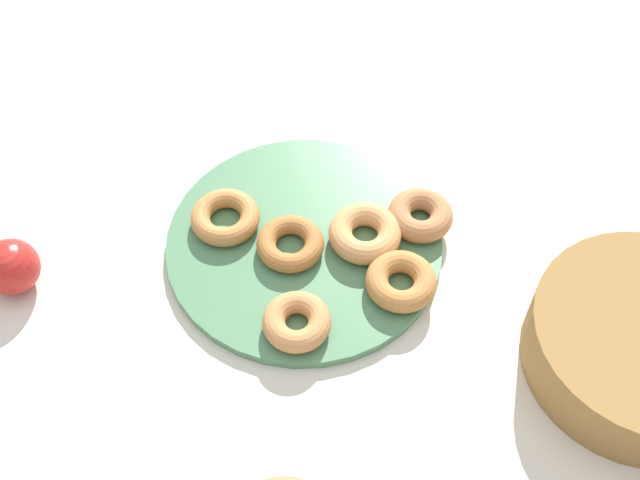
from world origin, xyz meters
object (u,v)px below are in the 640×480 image
(donut_5, at_px, (401,281))
(donut_1, at_px, (420,215))
(donut_0, at_px, (365,233))
(donut_3, at_px, (225,217))
(donut_plate, at_px, (304,243))
(donut_2, at_px, (293,246))
(donut_4, at_px, (297,322))
(apple, at_px, (11,267))

(donut_5, bearing_deg, donut_1, -148.81)
(donut_0, xyz_separation_m, donut_3, (0.11, -0.14, -0.00))
(donut_plate, distance_m, donut_2, 0.03)
(donut_plate, bearing_deg, donut_3, -56.51)
(donut_plate, height_order, donut_3, donut_3)
(donut_0, relative_size, donut_5, 1.07)
(donut_5, bearing_deg, donut_3, -66.11)
(donut_0, distance_m, donut_4, 0.15)
(donut_1, bearing_deg, donut_2, -25.58)
(donut_4, bearing_deg, donut_3, -100.47)
(donut_1, distance_m, donut_3, 0.25)
(donut_2, xyz_separation_m, apple, (0.28, -0.20, 0.01))
(donut_3, relative_size, donut_4, 1.10)
(donut_1, distance_m, donut_5, 0.10)
(donut_1, relative_size, donut_4, 1.04)
(donut_0, height_order, donut_1, same)
(donut_3, relative_size, donut_5, 1.03)
(donut_5, bearing_deg, donut_4, -17.53)
(donut_2, bearing_deg, donut_0, 149.31)
(apple, bearing_deg, donut_plate, 147.20)
(donut_1, relative_size, donut_3, 0.94)
(donut_1, xyz_separation_m, donut_4, (0.22, 0.01, -0.00))
(donut_plate, distance_m, donut_4, 0.13)
(donut_plate, relative_size, donut_5, 4.07)
(donut_2, bearing_deg, apple, -35.54)
(donut_2, bearing_deg, donut_3, -69.16)
(donut_0, relative_size, apple, 1.33)
(donut_0, height_order, donut_5, donut_0)
(donut_1, height_order, donut_2, donut_1)
(donut_2, xyz_separation_m, donut_5, (-0.06, 0.13, 0.00))
(donut_5, distance_m, apple, 0.47)
(donut_0, xyz_separation_m, apple, (0.35, -0.24, 0.01))
(donut_0, bearing_deg, donut_2, -30.69)
(donut_plate, distance_m, donut_0, 0.08)
(donut_0, relative_size, donut_4, 1.14)
(donut_0, relative_size, donut_2, 1.08)
(donut_plate, bearing_deg, donut_2, 11.81)
(apple, bearing_deg, donut_2, 144.46)
(donut_plate, height_order, donut_2, donut_2)
(donut_4, bearing_deg, donut_2, -128.16)
(donut_2, bearing_deg, donut_4, 51.84)
(donut_3, xyz_separation_m, donut_4, (0.03, 0.18, 0.00))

